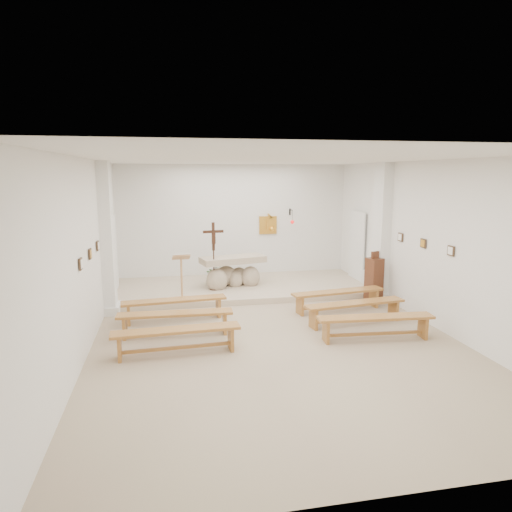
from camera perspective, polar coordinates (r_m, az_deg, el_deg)
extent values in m
cube|color=tan|center=(9.55, 1.78, -9.45)|extent=(7.00, 10.00, 0.00)
cube|color=white|center=(9.01, -20.35, 0.22)|extent=(0.02, 10.00, 3.50)
cube|color=white|center=(10.45, 20.84, 1.50)|extent=(0.02, 10.00, 3.50)
cube|color=white|center=(13.98, -2.74, 4.21)|extent=(7.00, 0.02, 3.50)
cube|color=silver|center=(9.00, 1.90, 11.97)|extent=(7.00, 10.00, 0.02)
cube|color=#C0AC94|center=(12.82, -1.70, -3.95)|extent=(6.98, 3.00, 0.15)
cube|color=white|center=(10.95, -18.10, 2.03)|extent=(0.26, 0.55, 3.50)
cube|color=white|center=(12.12, 15.40, 2.93)|extent=(0.26, 0.55, 3.50)
cube|color=gold|center=(14.15, 1.50, 3.89)|extent=(0.55, 0.04, 0.55)
cube|color=black|center=(14.29, 4.26, 5.54)|extent=(0.04, 0.02, 0.20)
cylinder|color=black|center=(14.14, 4.42, 5.77)|extent=(0.02, 0.30, 0.02)
cylinder|color=black|center=(14.01, 4.58, 5.03)|extent=(0.01, 0.01, 0.34)
sphere|color=red|center=(14.03, 4.56, 4.25)|extent=(0.11, 0.11, 0.11)
cube|color=#422E1D|center=(8.23, -21.07, -0.93)|extent=(0.03, 0.20, 0.20)
cube|color=#422E1D|center=(9.20, -20.02, 0.26)|extent=(0.03, 0.20, 0.20)
cube|color=#422E1D|center=(10.18, -19.18, 1.21)|extent=(0.03, 0.20, 0.20)
cube|color=#422E1D|center=(9.78, 23.18, 0.61)|extent=(0.03, 0.20, 0.20)
cube|color=#422E1D|center=(10.61, 20.17, 1.50)|extent=(0.03, 0.20, 0.20)
cube|color=#422E1D|center=(11.47, 17.61, 2.26)|extent=(0.03, 0.20, 0.20)
cube|color=silver|center=(11.92, -17.59, -4.56)|extent=(0.10, 0.85, 0.52)
cube|color=silver|center=(13.03, 13.97, -3.14)|extent=(0.10, 0.85, 0.52)
ellipsoid|color=#BAA98E|center=(12.34, -4.90, -3.03)|extent=(0.57, 0.48, 0.65)
ellipsoid|color=#BAA98E|center=(12.73, -0.71, -2.65)|extent=(0.53, 0.45, 0.61)
ellipsoid|color=#BAA98E|center=(12.75, -3.77, -2.50)|extent=(0.61, 0.52, 0.57)
ellipsoid|color=#BAA98E|center=(12.87, -2.14, -2.59)|extent=(0.49, 0.42, 0.53)
ellipsoid|color=#BAA98E|center=(12.63, -2.61, -2.98)|extent=(0.42, 0.36, 0.49)
cube|color=#BAA98E|center=(12.54, -2.91, -0.45)|extent=(1.87, 1.08, 0.17)
cube|color=tan|center=(11.48, -9.21, -5.28)|extent=(0.38, 0.38, 0.04)
cylinder|color=tan|center=(11.36, -9.28, -2.91)|extent=(0.05, 0.05, 1.01)
cube|color=tan|center=(11.23, -9.35, -0.16)|extent=(0.44, 0.33, 0.16)
cube|color=white|center=(11.18, -9.34, 0.06)|extent=(0.38, 0.27, 0.13)
cylinder|color=#361E11|center=(12.33, -5.25, -4.13)|extent=(0.24, 0.24, 0.03)
cylinder|color=#361E11|center=(12.21, -5.29, -1.71)|extent=(0.04, 0.04, 1.09)
cube|color=#361E11|center=(12.06, -5.36, 2.45)|extent=(0.08, 0.06, 0.75)
cube|color=#361E11|center=(12.04, -5.37, 3.06)|extent=(0.55, 0.11, 0.07)
cube|color=#361E11|center=(12.03, -5.33, 2.29)|extent=(0.10, 0.05, 0.32)
imported|color=#2D5D25|center=(13.08, -5.38, -2.28)|extent=(0.56, 0.54, 0.48)
cube|color=#502816|center=(11.98, 14.52, -2.90)|extent=(0.43, 0.43, 1.12)
cube|color=#502816|center=(11.86, 14.66, 0.13)|extent=(0.23, 0.11, 0.18)
cube|color=#A36C2F|center=(10.30, -10.18, -5.46)|extent=(2.32, 0.58, 0.05)
cube|color=#A36C2F|center=(10.32, -15.65, -7.05)|extent=(0.09, 0.34, 0.44)
cube|color=#A36C2F|center=(10.51, -4.73, -6.37)|extent=(0.09, 0.34, 0.44)
cube|color=#A36C2F|center=(10.39, -10.12, -7.23)|extent=(1.92, 0.24, 0.05)
cube|color=#A36C2F|center=(11.02, 10.23, -4.42)|extent=(2.32, 0.67, 0.05)
cube|color=#A36C2F|center=(10.65, 5.50, -6.15)|extent=(0.11, 0.34, 0.44)
cube|color=#A36C2F|center=(11.59, 14.49, -5.09)|extent=(0.11, 0.34, 0.44)
cube|color=#A36C2F|center=(11.11, 10.17, -6.08)|extent=(1.92, 0.33, 0.05)
cube|color=#A36C2F|center=(9.34, -10.06, -7.10)|extent=(2.30, 0.45, 0.05)
cube|color=#A36C2F|center=(9.49, -16.07, -8.59)|extent=(0.08, 0.34, 0.44)
cube|color=#A36C2F|center=(9.44, -3.94, -8.30)|extent=(0.08, 0.34, 0.44)
cube|color=#A36C2F|center=(9.44, -10.00, -9.03)|extent=(1.93, 0.14, 0.05)
cube|color=#A36C2F|center=(10.13, 12.28, -5.80)|extent=(2.32, 0.67, 0.05)
cube|color=#A36C2F|center=(9.74, 7.18, -7.77)|extent=(0.11, 0.34, 0.44)
cube|color=#A36C2F|center=(10.73, 16.79, -6.43)|extent=(0.11, 0.34, 0.44)
cube|color=#A36C2F|center=(10.23, 12.20, -7.59)|extent=(1.92, 0.32, 0.05)
cube|color=#A36C2F|center=(8.39, -9.92, -9.12)|extent=(2.31, 0.48, 0.05)
cube|color=#A36C2F|center=(8.47, -16.69, -10.94)|extent=(0.08, 0.34, 0.44)
cube|color=#A36C2F|center=(8.59, -3.17, -10.21)|extent=(0.08, 0.34, 0.44)
cube|color=#A36C2F|center=(8.51, -9.85, -11.24)|extent=(1.93, 0.16, 0.05)
cube|color=#A36C2F|center=(9.26, 14.73, -7.43)|extent=(2.31, 0.53, 0.05)
cube|color=#A36C2F|center=(9.03, 8.73, -9.28)|extent=(0.09, 0.34, 0.44)
cube|color=#A36C2F|center=(9.74, 20.14, -8.34)|extent=(0.09, 0.34, 0.44)
cube|color=#A36C2F|center=(9.37, 14.63, -9.38)|extent=(1.93, 0.20, 0.05)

